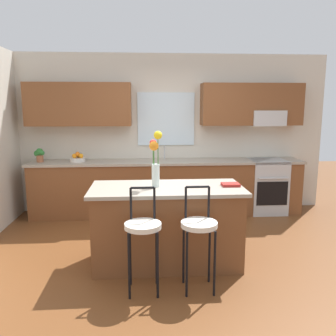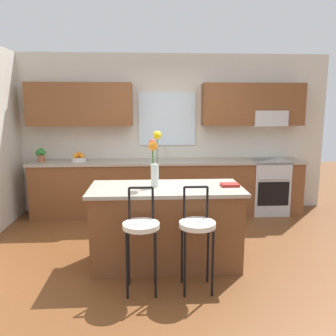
{
  "view_description": "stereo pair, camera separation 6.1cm",
  "coord_description": "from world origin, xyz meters",
  "px_view_note": "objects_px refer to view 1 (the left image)",
  "views": [
    {
      "loc": [
        -0.39,
        -4.06,
        1.83
      ],
      "look_at": [
        -0.07,
        0.55,
        1.0
      ],
      "focal_mm": 37.17,
      "sensor_mm": 36.0,
      "label": 1
    },
    {
      "loc": [
        -0.33,
        -4.06,
        1.83
      ],
      "look_at": [
        -0.07,
        0.55,
        1.0
      ],
      "focal_mm": 37.17,
      "sensor_mm": 36.0,
      "label": 2
    }
  ],
  "objects_px": {
    "flower_vase": "(155,157)",
    "fruit_bowl_oranges": "(78,158)",
    "kitchen_island": "(167,225)",
    "potted_plant_small": "(39,154)",
    "cookbook": "(231,185)",
    "bar_stool_middle": "(199,229)",
    "oven_range": "(266,186)",
    "bar_stool_near": "(143,230)"
  },
  "relations": [
    {
      "from": "cookbook",
      "to": "potted_plant_small",
      "type": "distance_m",
      "value": 3.31
    },
    {
      "from": "fruit_bowl_oranges",
      "to": "kitchen_island",
      "type": "bearing_deg",
      "value": -55.0
    },
    {
      "from": "oven_range",
      "to": "kitchen_island",
      "type": "height_order",
      "value": "same"
    },
    {
      "from": "flower_vase",
      "to": "potted_plant_small",
      "type": "relative_size",
      "value": 2.8
    },
    {
      "from": "bar_stool_middle",
      "to": "flower_vase",
      "type": "xyz_separation_m",
      "value": [
        -0.4,
        0.63,
        0.62
      ]
    },
    {
      "from": "cookbook",
      "to": "fruit_bowl_oranges",
      "type": "bearing_deg",
      "value": 137.15
    },
    {
      "from": "flower_vase",
      "to": "fruit_bowl_oranges",
      "type": "bearing_deg",
      "value": 122.61
    },
    {
      "from": "bar_stool_near",
      "to": "bar_stool_middle",
      "type": "xyz_separation_m",
      "value": [
        0.55,
        0.0,
        0.0
      ]
    },
    {
      "from": "bar_stool_near",
      "to": "fruit_bowl_oranges",
      "type": "xyz_separation_m",
      "value": [
        -1.07,
        2.53,
        0.34
      ]
    },
    {
      "from": "bar_stool_near",
      "to": "flower_vase",
      "type": "xyz_separation_m",
      "value": [
        0.15,
        0.63,
        0.62
      ]
    },
    {
      "from": "bar_stool_middle",
      "to": "flower_vase",
      "type": "relative_size",
      "value": 1.64
    },
    {
      "from": "fruit_bowl_oranges",
      "to": "potted_plant_small",
      "type": "distance_m",
      "value": 0.62
    },
    {
      "from": "bar_stool_middle",
      "to": "potted_plant_small",
      "type": "xyz_separation_m",
      "value": [
        -2.24,
        2.53,
        0.41
      ]
    },
    {
      "from": "bar_stool_near",
      "to": "kitchen_island",
      "type": "bearing_deg",
      "value": 65.83
    },
    {
      "from": "bar_stool_middle",
      "to": "kitchen_island",
      "type": "bearing_deg",
      "value": 114.17
    },
    {
      "from": "kitchen_island",
      "to": "oven_range",
      "type": "bearing_deg",
      "value": 45.57
    },
    {
      "from": "bar_stool_near",
      "to": "flower_vase",
      "type": "height_order",
      "value": "flower_vase"
    },
    {
      "from": "kitchen_island",
      "to": "fruit_bowl_oranges",
      "type": "height_order",
      "value": "fruit_bowl_oranges"
    },
    {
      "from": "oven_range",
      "to": "fruit_bowl_oranges",
      "type": "relative_size",
      "value": 3.83
    },
    {
      "from": "fruit_bowl_oranges",
      "to": "potted_plant_small",
      "type": "height_order",
      "value": "potted_plant_small"
    },
    {
      "from": "kitchen_island",
      "to": "flower_vase",
      "type": "bearing_deg",
      "value": 171.25
    },
    {
      "from": "oven_range",
      "to": "potted_plant_small",
      "type": "distance_m",
      "value": 3.86
    },
    {
      "from": "fruit_bowl_oranges",
      "to": "flower_vase",
      "type": "bearing_deg",
      "value": -57.39
    },
    {
      "from": "cookbook",
      "to": "flower_vase",
      "type": "bearing_deg",
      "value": 178.14
    },
    {
      "from": "bar_stool_near",
      "to": "potted_plant_small",
      "type": "distance_m",
      "value": 3.07
    },
    {
      "from": "flower_vase",
      "to": "oven_range",
      "type": "bearing_deg",
      "value": 43.34
    },
    {
      "from": "bar_stool_middle",
      "to": "fruit_bowl_oranges",
      "type": "bearing_deg",
      "value": 122.6
    },
    {
      "from": "fruit_bowl_oranges",
      "to": "potted_plant_small",
      "type": "xyz_separation_m",
      "value": [
        -0.62,
        -0.0,
        0.07
      ]
    },
    {
      "from": "bar_stool_middle",
      "to": "cookbook",
      "type": "height_order",
      "value": "bar_stool_middle"
    },
    {
      "from": "cookbook",
      "to": "potted_plant_small",
      "type": "relative_size",
      "value": 0.88
    },
    {
      "from": "kitchen_island",
      "to": "bar_stool_near",
      "type": "height_order",
      "value": "bar_stool_near"
    },
    {
      "from": "bar_stool_near",
      "to": "cookbook",
      "type": "xyz_separation_m",
      "value": [
        1.01,
        0.6,
        0.3
      ]
    },
    {
      "from": "kitchen_island",
      "to": "potted_plant_small",
      "type": "relative_size",
      "value": 7.65
    },
    {
      "from": "oven_range",
      "to": "cookbook",
      "type": "height_order",
      "value": "cookbook"
    },
    {
      "from": "bar_stool_middle",
      "to": "cookbook",
      "type": "bearing_deg",
      "value": 52.83
    },
    {
      "from": "flower_vase",
      "to": "cookbook",
      "type": "relative_size",
      "value": 3.17
    },
    {
      "from": "bar_stool_near",
      "to": "fruit_bowl_oranges",
      "type": "height_order",
      "value": "fruit_bowl_oranges"
    },
    {
      "from": "flower_vase",
      "to": "potted_plant_small",
      "type": "bearing_deg",
      "value": 134.01
    },
    {
      "from": "flower_vase",
      "to": "cookbook",
      "type": "xyz_separation_m",
      "value": [
        0.86,
        -0.03,
        -0.32
      ]
    },
    {
      "from": "bar_stool_near",
      "to": "bar_stool_middle",
      "type": "distance_m",
      "value": 0.55
    },
    {
      "from": "bar_stool_near",
      "to": "cookbook",
      "type": "relative_size",
      "value": 5.21
    },
    {
      "from": "flower_vase",
      "to": "bar_stool_middle",
      "type": "bearing_deg",
      "value": -57.46
    }
  ]
}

